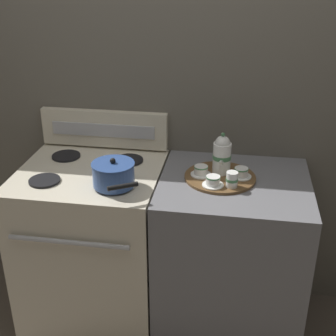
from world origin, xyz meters
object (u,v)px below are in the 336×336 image
at_px(saucepan, 114,174).
at_px(teapot, 222,155).
at_px(teacup_right, 241,173).
at_px(stove, 95,245).
at_px(teacup_left, 201,171).
at_px(creamer_jug, 232,179).
at_px(serving_tray, 220,177).
at_px(teacup_front, 213,181).

distance_m(saucepan, teapot, 0.55).
bearing_deg(teapot, teacup_right, -20.08).
bearing_deg(teapot, stove, -174.60).
height_order(teapot, teacup_left, teapot).
xyz_separation_m(teacup_right, creamer_jug, (-0.04, -0.11, 0.01)).
distance_m(teacup_right, creamer_jug, 0.12).
height_order(stove, saucepan, saucepan).
bearing_deg(stove, teacup_right, 2.02).
bearing_deg(teacup_left, teacup_right, 2.54).
bearing_deg(stove, teapot, 5.40).
relative_size(teapot, creamer_jug, 2.80).
height_order(serving_tray, teapot, teapot).
bearing_deg(saucepan, creamer_jug, 7.09).
xyz_separation_m(stove, teacup_right, (0.78, 0.03, 0.50)).
height_order(saucepan, teacup_right, saucepan).
bearing_deg(teacup_left, creamer_jug, -33.15).
bearing_deg(stove, teacup_left, 1.84).
bearing_deg(creamer_jug, teacup_front, -178.52).
bearing_deg(creamer_jug, serving_tray, 119.72).
xyz_separation_m(stove, teacup_front, (0.65, -0.09, 0.50)).
distance_m(stove, teacup_right, 0.93).
height_order(teacup_left, creamer_jug, creamer_jug).
relative_size(serving_tray, teapot, 1.66).
bearing_deg(teapot, teacup_left, -155.13).
height_order(teacup_right, creamer_jug, creamer_jug).
relative_size(serving_tray, teacup_front, 3.41).
bearing_deg(serving_tray, teapot, 86.76).
distance_m(serving_tray, teacup_right, 0.11).
relative_size(stove, creamer_jug, 12.19).
bearing_deg(stove, serving_tray, 1.93).
distance_m(stove, teacup_left, 0.77).
relative_size(stove, teapot, 4.35).
relative_size(stove, teacup_left, 8.93).
relative_size(stove, serving_tray, 2.62).
bearing_deg(teacup_right, creamer_jug, -110.74).
relative_size(teapot, teacup_right, 2.05).
xyz_separation_m(teapot, creamer_jug, (0.06, -0.15, -0.06)).
bearing_deg(serving_tray, teacup_front, -104.49).
relative_size(saucepan, teapot, 1.37).
bearing_deg(creamer_jug, stove, 173.53).
height_order(stove, creamer_jug, creamer_jug).
xyz_separation_m(saucepan, teacup_right, (0.60, 0.18, -0.03)).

